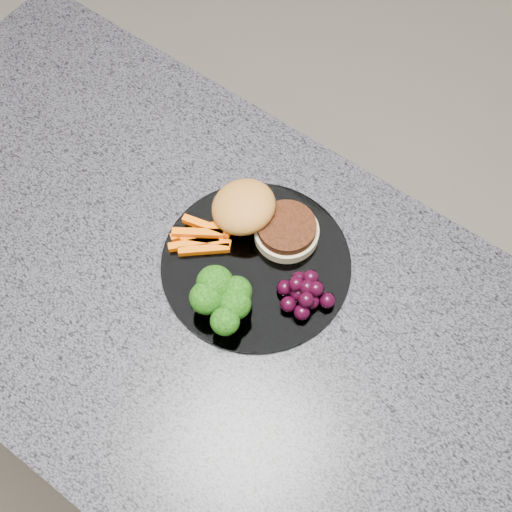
{
  "coord_description": "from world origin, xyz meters",
  "views": [
    {
      "loc": [
        0.27,
        -0.27,
        1.77
      ],
      "look_at": [
        0.01,
        0.08,
        0.93
      ],
      "focal_mm": 50.0,
      "sensor_mm": 36.0,
      "label": 1
    }
  ],
  "objects_px": {
    "plate": "(256,264)",
    "island_cabinet": "(226,401)",
    "burger": "(259,217)",
    "grape_bunch": "(305,293)"
  },
  "relations": [
    {
      "from": "island_cabinet",
      "to": "burger",
      "type": "relative_size",
      "value": 6.88
    },
    {
      "from": "grape_bunch",
      "to": "burger",
      "type": "bearing_deg",
      "value": 154.53
    },
    {
      "from": "plate",
      "to": "island_cabinet",
      "type": "bearing_deg",
      "value": -98.85
    },
    {
      "from": "plate",
      "to": "grape_bunch",
      "type": "distance_m",
      "value": 0.08
    },
    {
      "from": "plate",
      "to": "burger",
      "type": "height_order",
      "value": "burger"
    },
    {
      "from": "island_cabinet",
      "to": "plate",
      "type": "bearing_deg",
      "value": 81.15
    },
    {
      "from": "island_cabinet",
      "to": "grape_bunch",
      "type": "distance_m",
      "value": 0.51
    },
    {
      "from": "burger",
      "to": "grape_bunch",
      "type": "relative_size",
      "value": 2.27
    },
    {
      "from": "island_cabinet",
      "to": "burger",
      "type": "distance_m",
      "value": 0.51
    },
    {
      "from": "island_cabinet",
      "to": "plate",
      "type": "xyz_separation_m",
      "value": [
        0.01,
        0.08,
        0.47
      ]
    }
  ]
}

